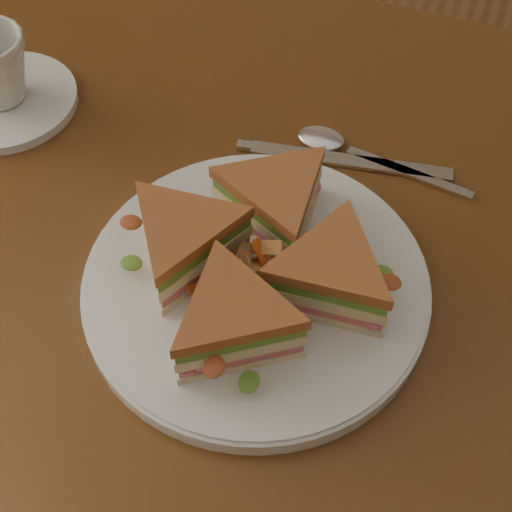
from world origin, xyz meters
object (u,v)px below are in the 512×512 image
object	(u,v)px
spoon	(342,147)
knife	(336,160)
table	(253,299)
plate	(256,285)
saucer	(4,101)
sandwich_wedges	(256,260)

from	to	relation	value
spoon	knife	bearing A→B (deg)	-84.99
table	spoon	xyz separation A→B (m)	(0.04, 0.14, 0.10)
spoon	table	bearing A→B (deg)	-99.29
plate	spoon	distance (m)	0.19
table	plate	size ratio (longest dim) A/B	4.06
table	saucer	size ratio (longest dim) A/B	7.77
sandwich_wedges	saucer	bearing A→B (deg)	159.02
knife	saucer	bearing A→B (deg)	177.69
plate	spoon	bearing A→B (deg)	84.04
plate	knife	size ratio (longest dim) A/B	1.38
sandwich_wedges	spoon	xyz separation A→B (m)	(0.02, 0.19, -0.04)
plate	spoon	world-z (taller)	plate
table	saucer	world-z (taller)	saucer
sandwich_wedges	table	bearing A→B (deg)	114.29
plate	knife	distance (m)	0.17
plate	saucer	size ratio (longest dim) A/B	1.91
spoon	saucer	world-z (taller)	same
spoon	knife	world-z (taller)	spoon
plate	knife	xyz separation A→B (m)	(0.02, 0.17, -0.01)
saucer	knife	bearing A→B (deg)	7.20
plate	saucer	distance (m)	0.36
table	saucer	distance (m)	0.34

